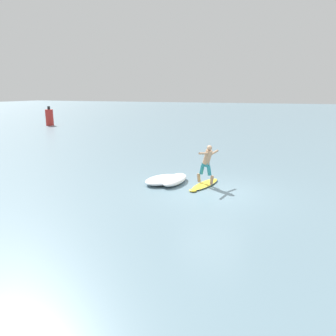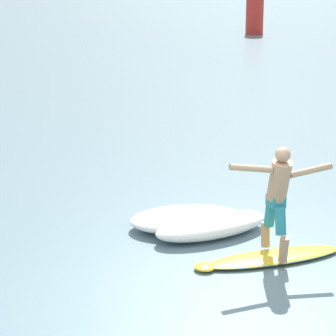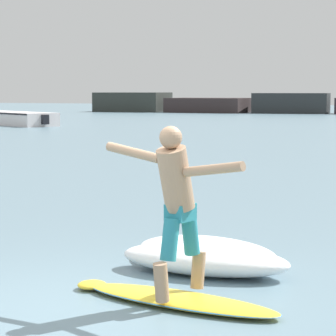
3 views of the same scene
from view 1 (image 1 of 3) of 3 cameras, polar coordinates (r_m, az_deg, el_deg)
ground_plane at (r=12.89m, az=7.69°, el=-4.15°), size 200.00×200.00×0.00m
surfboard at (r=13.70m, az=6.40°, el=-2.85°), size 2.30×0.99×0.23m
surfer at (r=13.46m, az=6.81°, el=1.17°), size 1.50×0.79×1.61m
channel_marker_buoy at (r=40.09m, az=-19.95°, el=8.31°), size 0.86×0.86×2.17m
wave_foam_at_tail at (r=13.89m, az=1.18°, el=-2.04°), size 1.96×0.86×0.33m
wave_foam_at_nose at (r=13.93m, az=-0.83°, el=-2.06°), size 2.13×1.76×0.30m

